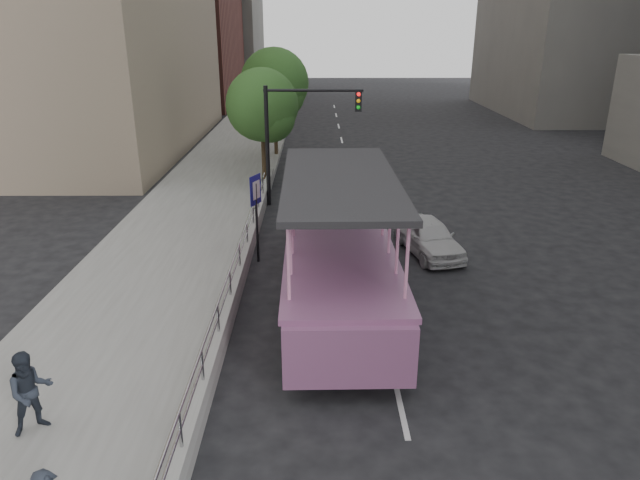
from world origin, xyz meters
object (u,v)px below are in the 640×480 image
parking_sign (256,209)px  traffic_signal (295,126)px  street_tree_far (276,86)px  car (429,236)px  duck_boat (336,242)px  pedestrian_mid (31,392)px  street_tree_near (264,108)px

parking_sign → traffic_signal: 6.87m
traffic_signal → parking_sign: bearing=-99.1°
street_tree_far → car: bearing=-67.8°
duck_boat → pedestrian_mid: bearing=-130.1°
car → street_tree_far: 16.93m
pedestrian_mid → street_tree_far: street_tree_far is taller
duck_boat → street_tree_far: size_ratio=1.80×
pedestrian_mid → street_tree_far: bearing=46.5°
duck_boat → traffic_signal: (-1.53, 8.54, 2.07)m
parking_sign → street_tree_near: size_ratio=0.53×
pedestrian_mid → car: bearing=9.8°
street_tree_near → street_tree_far: (0.20, 6.00, 0.49)m
duck_boat → street_tree_near: street_tree_near is taller
car → street_tree_near: (-6.45, 9.30, 3.19)m
car → parking_sign: 6.07m
street_tree_far → street_tree_near: bearing=-91.9°
parking_sign → duck_boat: bearing=-37.0°
street_tree_near → pedestrian_mid: bearing=-98.4°
duck_boat → pedestrian_mid: 9.20m
traffic_signal → street_tree_far: size_ratio=0.81×
car → traffic_signal: 8.14m
car → pedestrian_mid: pedestrian_mid is taller
car → traffic_signal: traffic_signal is taller
pedestrian_mid → street_tree_near: street_tree_near is taller
car → street_tree_near: 11.76m
car → traffic_signal: bearing=116.4°
parking_sign → street_tree_near: bearing=93.1°
traffic_signal → street_tree_far: street_tree_far is taller
pedestrian_mid → traffic_signal: traffic_signal is taller
car → pedestrian_mid: 13.41m
car → pedestrian_mid: bearing=-146.8°
duck_boat → car: 4.33m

